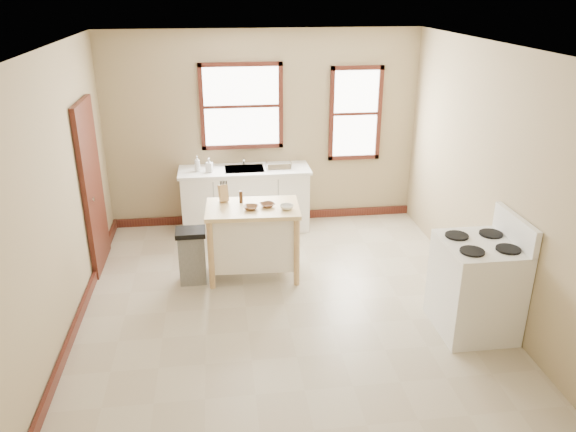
# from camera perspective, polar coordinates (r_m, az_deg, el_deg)

# --- Properties ---
(floor) EXTENTS (5.00, 5.00, 0.00)m
(floor) POSITION_cam_1_polar(r_m,az_deg,el_deg) (6.41, -0.36, -8.95)
(floor) COLOR #B5A990
(floor) RESTS_ON ground
(ceiling) EXTENTS (5.00, 5.00, 0.00)m
(ceiling) POSITION_cam_1_polar(r_m,az_deg,el_deg) (5.50, -0.43, 16.80)
(ceiling) COLOR white
(ceiling) RESTS_ON ground
(wall_back) EXTENTS (4.50, 0.04, 2.80)m
(wall_back) POSITION_cam_1_polar(r_m,az_deg,el_deg) (8.19, -2.55, 8.74)
(wall_back) COLOR tan
(wall_back) RESTS_ON ground
(wall_left) EXTENTS (0.04, 5.00, 2.80)m
(wall_left) POSITION_cam_1_polar(r_m,az_deg,el_deg) (5.98, -22.32, 1.77)
(wall_left) COLOR tan
(wall_left) RESTS_ON ground
(wall_right) EXTENTS (0.04, 5.00, 2.80)m
(wall_right) POSITION_cam_1_polar(r_m,az_deg,el_deg) (6.46, 19.87, 3.60)
(wall_right) COLOR tan
(wall_right) RESTS_ON ground
(window_main) EXTENTS (1.17, 0.06, 1.22)m
(window_main) POSITION_cam_1_polar(r_m,az_deg,el_deg) (8.08, -4.74, 11.03)
(window_main) COLOR #401711
(window_main) RESTS_ON wall_back
(window_side) EXTENTS (0.77, 0.06, 1.37)m
(window_side) POSITION_cam_1_polar(r_m,az_deg,el_deg) (8.35, 6.86, 10.27)
(window_side) COLOR #401711
(window_side) RESTS_ON wall_back
(door_left) EXTENTS (0.06, 0.90, 2.10)m
(door_left) POSITION_cam_1_polar(r_m,az_deg,el_deg) (7.28, -19.27, 2.81)
(door_left) COLOR #401711
(door_left) RESTS_ON ground
(baseboard_back) EXTENTS (4.50, 0.04, 0.12)m
(baseboard_back) POSITION_cam_1_polar(r_m,az_deg,el_deg) (8.58, -2.38, -0.03)
(baseboard_back) COLOR #401711
(baseboard_back) RESTS_ON ground
(baseboard_left) EXTENTS (0.04, 5.00, 0.12)m
(baseboard_left) POSITION_cam_1_polar(r_m,az_deg,el_deg) (6.53, -20.33, -9.26)
(baseboard_left) COLOR #401711
(baseboard_left) RESTS_ON ground
(sink_counter) EXTENTS (1.86, 0.62, 0.92)m
(sink_counter) POSITION_cam_1_polar(r_m,az_deg,el_deg) (8.16, -4.35, 1.74)
(sink_counter) COLOR white
(sink_counter) RESTS_ON ground
(faucet) EXTENTS (0.03, 0.03, 0.22)m
(faucet) POSITION_cam_1_polar(r_m,az_deg,el_deg) (8.15, -4.55, 5.93)
(faucet) COLOR silver
(faucet) RESTS_ON sink_counter
(soap_bottle_a) EXTENTS (0.09, 0.09, 0.22)m
(soap_bottle_a) POSITION_cam_1_polar(r_m,az_deg,el_deg) (7.96, -9.21, 5.29)
(soap_bottle_a) COLOR #B2B2B2
(soap_bottle_a) RESTS_ON sink_counter
(soap_bottle_b) EXTENTS (0.11, 0.11, 0.20)m
(soap_bottle_b) POSITION_cam_1_polar(r_m,az_deg,el_deg) (7.90, -8.02, 5.16)
(soap_bottle_b) COLOR #B2B2B2
(soap_bottle_b) RESTS_ON sink_counter
(dish_rack) EXTENTS (0.41, 0.34, 0.09)m
(dish_rack) POSITION_cam_1_polar(r_m,az_deg,el_deg) (8.00, -0.98, 5.19)
(dish_rack) COLOR silver
(dish_rack) RESTS_ON sink_counter
(kitchen_island) EXTENTS (1.14, 0.75, 0.90)m
(kitchen_island) POSITION_cam_1_polar(r_m,az_deg,el_deg) (6.84, -3.54, -2.57)
(kitchen_island) COLOR #FCE694
(kitchen_island) RESTS_ON ground
(knife_block) EXTENTS (0.12, 0.12, 0.20)m
(knife_block) POSITION_cam_1_polar(r_m,az_deg,el_deg) (6.82, -6.58, 2.27)
(knife_block) COLOR tan
(knife_block) RESTS_ON kitchen_island
(pepper_grinder) EXTENTS (0.06, 0.06, 0.15)m
(pepper_grinder) POSITION_cam_1_polar(r_m,az_deg,el_deg) (6.77, -4.81, 1.94)
(pepper_grinder) COLOR #3C2310
(pepper_grinder) RESTS_ON kitchen_island
(bowl_a) EXTENTS (0.20, 0.20, 0.04)m
(bowl_a) POSITION_cam_1_polar(r_m,az_deg,el_deg) (6.58, -3.80, 0.86)
(bowl_a) COLOR brown
(bowl_a) RESTS_ON kitchen_island
(bowl_b) EXTENTS (0.22, 0.22, 0.04)m
(bowl_b) POSITION_cam_1_polar(r_m,az_deg,el_deg) (6.65, -2.11, 1.13)
(bowl_b) COLOR brown
(bowl_b) RESTS_ON kitchen_island
(bowl_c) EXTENTS (0.17, 0.17, 0.05)m
(bowl_c) POSITION_cam_1_polar(r_m,az_deg,el_deg) (6.57, -0.14, 0.91)
(bowl_c) COLOR silver
(bowl_c) RESTS_ON kitchen_island
(trash_bin) EXTENTS (0.35, 0.30, 0.68)m
(trash_bin) POSITION_cam_1_polar(r_m,az_deg,el_deg) (6.82, -9.72, -4.01)
(trash_bin) COLOR gray
(trash_bin) RESTS_ON ground
(gas_stove) EXTENTS (0.79, 0.80, 1.25)m
(gas_stove) POSITION_cam_1_polar(r_m,az_deg,el_deg) (6.01, 18.66, -5.70)
(gas_stove) COLOR white
(gas_stove) RESTS_ON ground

